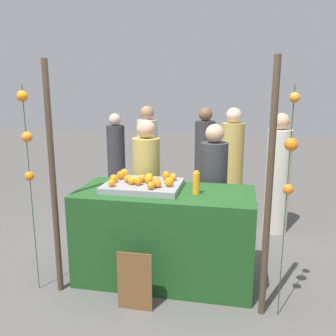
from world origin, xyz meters
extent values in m
plane|color=#565451|center=(0.00, 0.00, 0.00)|extent=(24.00, 24.00, 0.00)
cube|color=#1E4C1E|center=(0.00, 0.00, 0.47)|extent=(1.76, 0.80, 0.94)
cube|color=gray|center=(-0.23, 0.04, 0.97)|extent=(0.76, 0.58, 0.06)
sphere|color=orange|center=(-0.53, 0.00, 1.04)|extent=(0.08, 0.08, 0.08)
sphere|color=orange|center=(-0.33, -0.03, 1.03)|extent=(0.08, 0.08, 0.08)
sphere|color=orange|center=(-0.10, -0.17, 1.03)|extent=(0.07, 0.07, 0.07)
sphere|color=orange|center=(0.05, -0.03, 1.04)|extent=(0.09, 0.09, 0.09)
sphere|color=orange|center=(-0.26, -0.05, 1.04)|extent=(0.08, 0.08, 0.08)
sphere|color=orange|center=(-0.09, -0.02, 1.03)|extent=(0.08, 0.08, 0.08)
sphere|color=orange|center=(-0.50, 0.14, 1.04)|extent=(0.09, 0.09, 0.09)
sphere|color=orange|center=(-0.39, 0.02, 1.04)|extent=(0.08, 0.08, 0.08)
sphere|color=orange|center=(-0.50, -0.15, 1.03)|extent=(0.07, 0.07, 0.07)
sphere|color=orange|center=(-0.50, 0.25, 1.04)|extent=(0.09, 0.09, 0.09)
sphere|color=orange|center=(-0.25, 0.07, 1.03)|extent=(0.08, 0.08, 0.08)
sphere|color=orange|center=(-0.18, 0.03, 1.03)|extent=(0.08, 0.08, 0.08)
sphere|color=orange|center=(-0.03, 0.21, 1.04)|extent=(0.09, 0.09, 0.09)
sphere|color=orange|center=(0.05, 0.19, 1.03)|extent=(0.08, 0.08, 0.08)
sphere|color=orange|center=(-0.06, -0.10, 1.04)|extent=(0.08, 0.08, 0.08)
sphere|color=orange|center=(-0.19, 0.10, 1.04)|extent=(0.09, 0.09, 0.09)
cylinder|color=orange|center=(0.32, -0.05, 1.04)|extent=(0.07, 0.07, 0.21)
cylinder|color=yellow|center=(0.32, -0.05, 1.16)|extent=(0.04, 0.04, 0.02)
cube|color=brown|center=(-0.15, -0.61, 0.27)|extent=(0.31, 0.01, 0.56)
cube|color=black|center=(-0.15, -0.60, 0.27)|extent=(0.29, 0.02, 0.53)
cylinder|color=tan|center=(-0.35, 0.60, 0.68)|extent=(0.32, 0.32, 1.37)
sphere|color=tan|center=(-0.35, 0.60, 1.48)|extent=(0.21, 0.21, 0.21)
cylinder|color=#333338|center=(0.43, 0.63, 0.67)|extent=(0.31, 0.31, 1.34)
sphere|color=tan|center=(0.43, 0.63, 1.44)|extent=(0.21, 0.21, 0.21)
cylinder|color=#333338|center=(-1.36, 2.41, 0.65)|extent=(0.30, 0.30, 1.31)
sphere|color=beige|center=(-1.36, 2.41, 1.41)|extent=(0.20, 0.20, 0.20)
cylinder|color=beige|center=(-0.75, 2.20, 0.72)|extent=(0.33, 0.33, 1.43)
sphere|color=#A87A59|center=(-0.75, 2.20, 1.54)|extent=(0.22, 0.22, 0.22)
cylinder|color=tan|center=(0.61, 1.94, 0.72)|extent=(0.33, 0.33, 1.43)
sphere|color=beige|center=(0.61, 1.94, 1.54)|extent=(0.22, 0.22, 0.22)
cylinder|color=beige|center=(1.23, 1.52, 0.70)|extent=(0.32, 0.32, 1.40)
sphere|color=tan|center=(1.23, 1.52, 1.51)|extent=(0.22, 0.22, 0.22)
cylinder|color=#333338|center=(0.15, 2.45, 0.70)|extent=(0.33, 0.33, 1.41)
sphere|color=brown|center=(0.15, 2.45, 1.52)|extent=(0.22, 0.22, 0.22)
cylinder|color=#473828|center=(-0.96, -0.44, 1.09)|extent=(0.06, 0.06, 2.18)
cylinder|color=#473828|center=(0.96, -0.44, 1.09)|extent=(0.06, 0.06, 2.18)
cylinder|color=#2D4C23|center=(-1.17, -0.47, 0.98)|extent=(0.01, 0.01, 1.96)
sphere|color=orange|center=(-1.18, -0.46, 1.86)|extent=(0.10, 0.10, 0.10)
sphere|color=orange|center=(-1.17, -0.46, 1.50)|extent=(0.10, 0.10, 0.10)
sphere|color=orange|center=(-1.18, -0.47, 1.14)|extent=(0.09, 0.09, 0.09)
cylinder|color=#2D4C23|center=(1.10, -0.44, 0.98)|extent=(0.01, 0.01, 1.96)
sphere|color=orange|center=(1.10, -0.45, 1.86)|extent=(0.08, 0.08, 0.08)
sphere|color=orange|center=(1.10, -0.44, 1.50)|extent=(0.10, 0.10, 0.10)
sphere|color=orange|center=(1.10, -0.45, 1.14)|extent=(0.08, 0.08, 0.08)
camera|label=1|loc=(0.70, -3.36, 1.94)|focal=38.52mm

